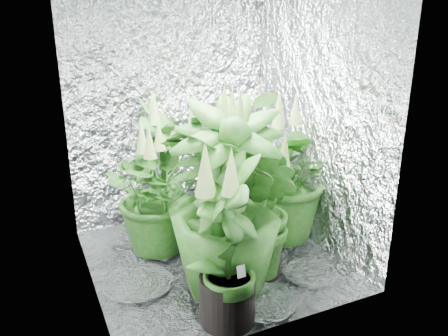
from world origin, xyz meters
name	(u,v)px	position (x,y,z in m)	size (l,w,h in m)	color
ground	(212,259)	(0.00, 0.00, 0.00)	(1.60, 1.60, 0.00)	silver
walls	(211,118)	(0.00, 0.00, 1.00)	(1.62, 1.62, 2.00)	silver
plant_a	(160,192)	(-0.27, 0.28, 0.45)	(0.81, 0.81, 0.96)	black
plant_b	(163,167)	(-0.13, 0.64, 0.51)	(0.74, 0.74, 1.10)	black
plant_c	(249,182)	(0.42, 0.26, 0.42)	(0.57, 0.57, 0.93)	black
plant_d	(214,195)	(-0.04, -0.13, 0.53)	(0.74, 0.74, 1.15)	black
plant_e	(278,174)	(0.54, 0.05, 0.54)	(1.12, 1.12, 1.13)	black
plant_f	(228,246)	(-0.19, -0.64, 0.46)	(0.59, 0.59, 1.02)	black
plant_g	(263,212)	(0.22, -0.30, 0.44)	(0.55, 0.55, 0.95)	black
plant_h	(225,203)	(-0.08, -0.39, 0.58)	(0.85, 0.85, 1.25)	black
circulation_fan	(272,214)	(0.58, 0.17, 0.17)	(0.17, 0.35, 0.40)	black
plant_label	(241,273)	(-0.12, -0.67, 0.30)	(0.05, 0.01, 0.08)	white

